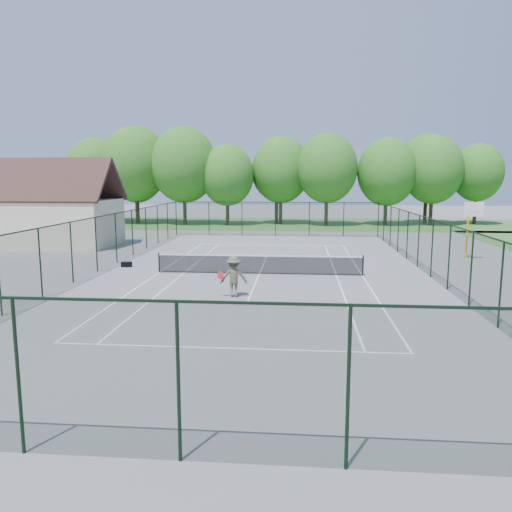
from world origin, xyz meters
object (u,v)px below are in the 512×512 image
Objects in this scene: tennis_net at (259,264)px; tennis_player at (234,277)px; basketball_goal at (471,219)px; sports_bag_a at (129,264)px.

tennis_net is 6.04× the size of tennis_player.
tennis_player reaches higher than tennis_net.
basketball_goal is 17.87m from tennis_player.
tennis_net is at bearing -34.69° from sports_bag_a.
tennis_net is 5.31m from tennis_player.
basketball_goal is 21.32m from sports_bag_a.
sports_bag_a is at bearing -167.09° from basketball_goal.
basketball_goal reaches higher than tennis_player.
sports_bag_a is 0.21× the size of tennis_player.
sports_bag_a is 9.78m from tennis_player.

